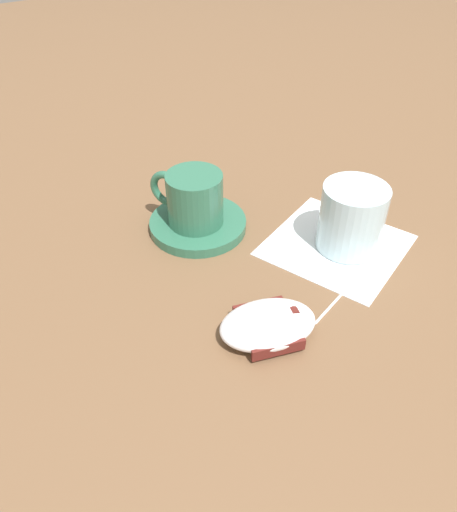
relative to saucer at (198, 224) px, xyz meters
name	(u,v)px	position (x,y,z in m)	size (l,w,h in m)	color
ground_plane	(298,233)	(0.11, -0.08, -0.01)	(3.00, 3.00, 0.00)	brown
saucer	(198,224)	(0.00, 0.00, 0.00)	(0.13, 0.13, 0.01)	#2D664C
coffee_cup	(193,198)	(0.00, 0.00, 0.04)	(0.08, 0.10, 0.07)	#2D664C
computer_mouse	(268,325)	(-0.03, -0.20, 0.01)	(0.12, 0.10, 0.03)	silver
mouse_cable	(365,255)	(0.15, -0.17, -0.01)	(0.24, 0.15, 0.00)	white
napkin_under_glass	(336,245)	(0.13, -0.13, -0.01)	(0.16, 0.16, 0.00)	white
drinking_glass	(352,218)	(0.14, -0.14, 0.04)	(0.08, 0.08, 0.09)	silver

